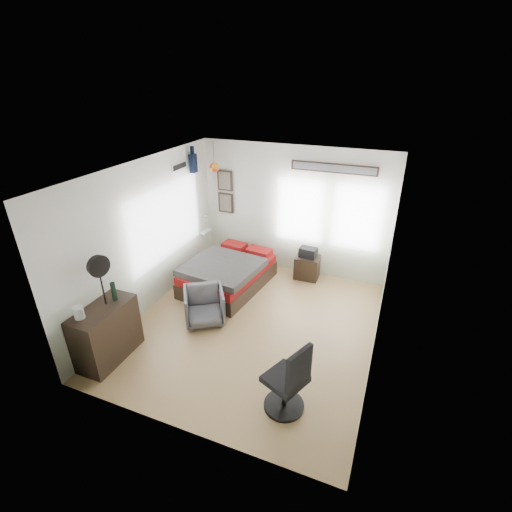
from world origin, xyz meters
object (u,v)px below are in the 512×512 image
(armchair, at_px, (204,306))
(nightstand, at_px, (307,267))
(dresser, at_px, (107,333))
(bed, at_px, (228,274))
(task_chair, at_px, (289,385))

(armchair, distance_m, nightstand, 2.50)
(dresser, xyz_separation_m, armchair, (0.90, 1.35, -0.14))
(bed, bearing_deg, nightstand, 40.96)
(dresser, height_order, armchair, dresser)
(dresser, bearing_deg, armchair, 56.25)
(bed, xyz_separation_m, task_chair, (2.06, -2.51, 0.14))
(dresser, relative_size, task_chair, 0.94)
(bed, bearing_deg, dresser, -99.63)
(bed, height_order, task_chair, task_chair)
(bed, bearing_deg, task_chair, -43.52)
(dresser, xyz_separation_m, nightstand, (2.17, 3.51, -0.20))
(task_chair, bearing_deg, armchair, 169.29)
(bed, height_order, dresser, dresser)
(nightstand, bearing_deg, armchair, -122.44)
(dresser, bearing_deg, task_chair, 1.08)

